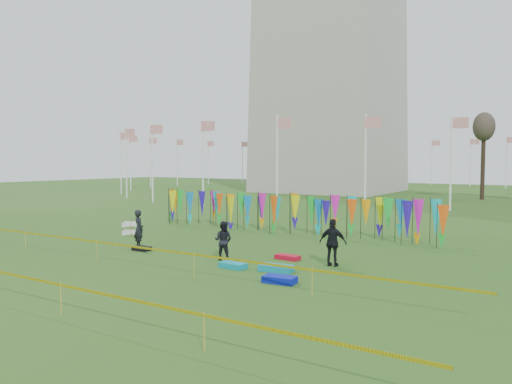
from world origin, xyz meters
The scene contains 13 objects.
ground centered at (0.00, 0.00, 0.00)m, with size 160.00×160.00×0.00m, color #214B15.
flagpole_ring centered at (-14.00, 48.00, 4.00)m, with size 57.40×56.16×8.00m.
banner_row centered at (0.28, 9.39, 1.27)m, with size 18.64×0.64×2.15m.
caution_tape_near centered at (-0.22, -1.97, 0.78)m, with size 26.00×0.02×0.90m.
box_kite centered at (-6.49, 4.16, 0.37)m, with size 0.67×0.67×0.75m.
person_left centered at (-2.92, 1.28, 0.92)m, with size 0.67×0.49×1.83m, color black.
person_mid centered at (2.20, 1.12, 0.82)m, with size 0.80×0.49×1.64m, color black.
person_right centered at (6.60, 2.43, 0.94)m, with size 1.10×0.63×1.88m, color black.
kite_bag_turquoise centered at (3.46, 0.03, 0.11)m, with size 1.06×0.53×0.21m, color #0B94B0.
kite_bag_blue centered at (6.17, -1.03, 0.12)m, with size 1.12×0.59×0.24m, color #0B1BB5.
kite_bag_red centered at (4.43, 2.66, 0.10)m, with size 1.05×0.48×0.19m, color red.
kite_bag_black centered at (-2.31, 0.84, 0.10)m, with size 0.84×0.49×0.20m, color black.
kite_bag_teal centered at (5.17, 0.45, 0.12)m, with size 1.28×0.61×0.24m, color #0C8FAD.
Camera 1 is at (14.55, -15.61, 4.15)m, focal length 35.00 mm.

